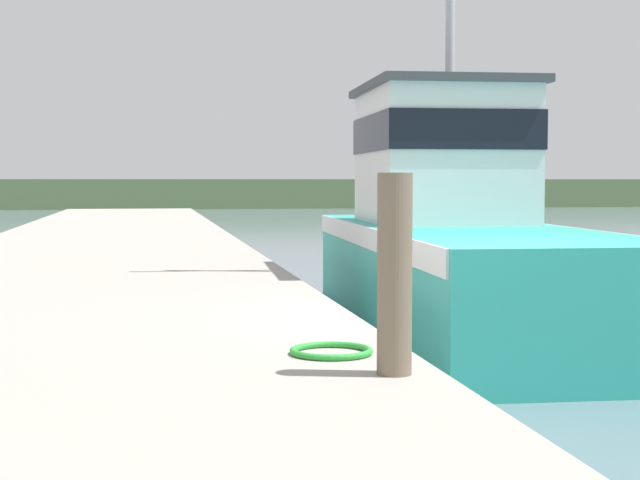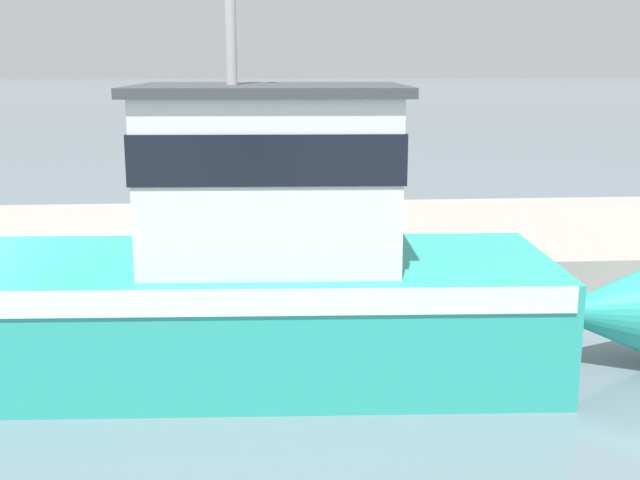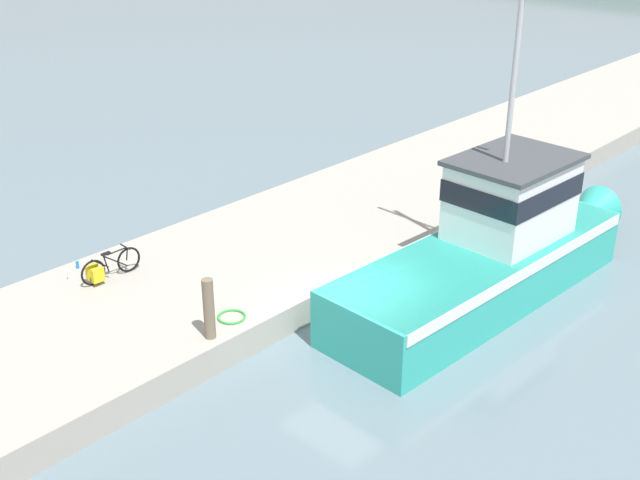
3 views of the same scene
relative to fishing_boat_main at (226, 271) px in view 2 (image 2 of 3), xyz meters
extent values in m
cube|color=#A39E93|center=(-5.42, -4.44, -0.97)|extent=(6.07, 80.00, 0.76)
cube|color=teal|center=(-0.03, -0.60, -0.59)|extent=(3.27, 9.61, 1.52)
cone|color=teal|center=(0.23, 5.00, -0.59)|extent=(1.52, 1.77, 1.44)
cube|color=white|center=(-0.03, -0.60, 0.01)|extent=(3.32, 9.42, 0.30)
cube|color=white|center=(0.03, 0.59, 1.19)|extent=(2.41, 3.14, 2.06)
cube|color=black|center=(0.03, 0.59, 1.55)|extent=(2.45, 3.21, 0.58)
cube|color=#3D4247|center=(0.03, 0.59, 2.28)|extent=(2.60, 3.40, 0.12)
camera|label=1|loc=(-4.54, -14.28, 0.83)|focal=55.00mm
camera|label=2|loc=(9.97, 0.43, 2.64)|focal=45.00mm
camera|label=3|loc=(9.62, -17.06, 9.07)|focal=45.00mm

